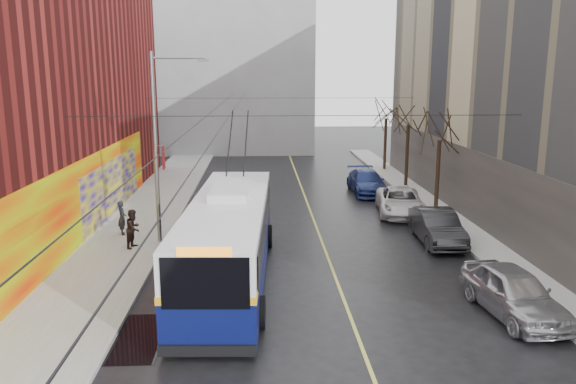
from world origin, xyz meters
The scene contains 20 objects.
ground centered at (0.00, 0.00, 0.00)m, with size 140.00×140.00×0.00m, color black.
sidewalk_left centered at (-8.00, 12.00, 0.07)m, with size 4.00×60.00×0.15m, color gray.
sidewalk_right centered at (9.00, 12.00, 0.07)m, with size 2.00×60.00×0.15m, color gray.
lane_line centered at (1.50, 14.00, 0.00)m, with size 0.12×50.00×0.01m, color #BFB74C.
building_far centered at (-6.00, 44.99, 9.02)m, with size 20.50×12.10×18.00m.
streetlight_pole centered at (-6.14, 10.00, 4.85)m, with size 2.65×0.60×9.00m.
catenary_wires centered at (-2.54, 14.77, 6.25)m, with size 18.00×60.00×0.22m.
tree_near centered at (9.00, 16.00, 4.98)m, with size 3.20×3.20×6.40m.
tree_mid centered at (9.00, 23.00, 5.25)m, with size 3.20×3.20×6.68m.
tree_far centered at (9.00, 30.00, 5.14)m, with size 3.20×3.20×6.57m.
puddle centered at (-5.72, 0.23, 0.00)m, with size 2.39×3.43×0.01m, color black.
pigeons_flying centered at (-1.97, 8.98, 6.73)m, with size 2.06×1.93×0.91m.
trolleybus centered at (-2.72, 5.08, 1.74)m, with size 3.58×13.34×6.26m.
parked_car_a centered at (7.00, 1.28, 0.82)m, with size 1.94×4.82×1.64m, color #A4A5A9.
parked_car_b centered at (7.00, 9.55, 0.80)m, with size 1.70×4.88×1.61m, color #242326.
parked_car_c centered at (6.62, 15.21, 0.75)m, with size 2.50×5.43×1.51m, color silver.
parked_car_d centered at (5.80, 21.09, 0.77)m, with size 2.17×5.33×1.55m, color navy.
following_car centered at (-2.57, 20.38, 0.82)m, with size 1.94×4.83×1.65m, color #B5B4B9.
pedestrian_a centered at (-8.34, 11.28, 1.00)m, with size 0.62×0.41×1.70m, color black.
pedestrian_b centered at (-7.32, 9.13, 1.05)m, with size 0.87×0.68×1.79m, color black.
Camera 1 is at (-1.51, -16.06, 8.04)m, focal length 35.00 mm.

